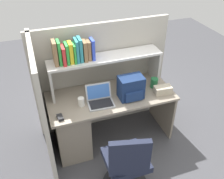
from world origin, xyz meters
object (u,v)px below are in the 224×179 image
Objects in this scene: laptop at (100,99)px; office_chair at (126,167)px; computer_mouse at (60,117)px; paper_cup at (81,102)px; tissue_box at (163,90)px; snack_canister at (154,83)px; backpack at (131,88)px.

laptop is 0.35× the size of office_chair.
laptop reaches higher than computer_mouse.
paper_cup is 1.04m from tissue_box.
office_chair is at bearing -130.40° from snack_canister.
backpack is 0.94m from office_chair.
laptop is at bearing -179.92° from tissue_box.
tissue_box is at bearing -3.42° from computer_mouse.
backpack is 0.43m from tissue_box.
backpack is 0.63m from paper_cup.
snack_canister is (1.00, 0.07, 0.01)m from paper_cup.
backpack reaches higher than tissue_box.
backpack is at bearing -163.76° from snack_canister.
laptop is 0.23m from paper_cup.
laptop is 0.78m from snack_canister.
computer_mouse is at bearing -173.00° from backpack.
paper_cup is at bearing -179.70° from tissue_box.
office_chair is (-0.76, -0.68, -0.39)m from tissue_box.
laptop is at bearing -173.42° from snack_canister.
backpack reaches higher than snack_canister.
backpack is 0.92m from computer_mouse.
laptop is 1.08× the size of backpack.
laptop is 3.12× the size of computer_mouse.
paper_cup is (-0.23, 0.02, 0.00)m from laptop.
office_chair reaches higher than snack_canister.
laptop is at bearing 176.92° from backpack.
laptop reaches higher than tissue_box.
computer_mouse is 1.32m from tissue_box.
snack_canister is (0.77, 0.09, 0.02)m from laptop.
laptop is at bearing 8.71° from computer_mouse.
tissue_box is 0.17m from snack_canister.
office_chair is (-0.72, -0.84, -0.40)m from snack_canister.
office_chair is at bearing -132.76° from tissue_box.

